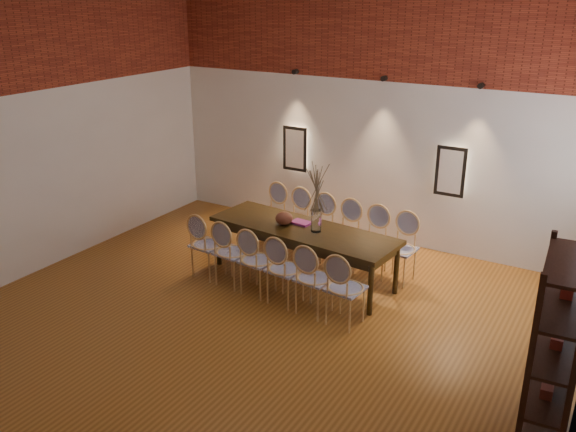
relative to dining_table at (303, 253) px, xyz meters
The scene contains 28 objects.
floor 1.67m from the dining_table, 85.50° to the right, with size 7.00×7.00×0.02m, color #945920.
wall_back 2.53m from the dining_table, 86.23° to the left, with size 7.00×0.10×4.00m, color silver.
wall_left 4.12m from the dining_table, 154.70° to the right, with size 0.10×7.00×4.00m, color silver.
brick_band_back 3.43m from the dining_table, 86.08° to the left, with size 7.00×0.02×1.50m, color maroon.
brick_band_left 4.70m from the dining_table, 154.24° to the right, with size 0.02×7.00×1.50m, color maroon.
niche_left 2.36m from the dining_table, 122.62° to the left, with size 0.36×0.06×0.66m, color #FFEAC6.
niche_right 2.50m from the dining_table, 52.07° to the left, with size 0.36×0.06×0.66m, color #FFEAC6.
spot_fixture_left 3.06m from the dining_table, 123.05° to the left, with size 0.08×0.08×0.10m, color black.
spot_fixture_mid 2.84m from the dining_table, 79.70° to the left, with size 0.08×0.08×0.10m, color black.
spot_fixture_right 3.31m from the dining_table, 46.21° to the left, with size 0.08×0.08×0.10m, color black.
dining_table is the anchor object (origin of this frame).
chair_near_a 1.31m from the dining_table, 152.88° to the right, with size 0.44×0.44×0.94m, color tan, non-canonical shape.
chair_near_b 0.97m from the dining_table, 138.66° to the right, with size 0.44×0.44×0.94m, color tan, non-canonical shape.
chair_near_c 0.75m from the dining_table, 112.84° to the right, with size 0.44×0.44×0.94m, color tan, non-canonical shape.
chair_near_d 0.75m from the dining_table, 78.09° to the right, with size 0.44×0.44×0.94m, color tan, non-canonical shape.
chair_near_e 0.97m from the dining_table, 52.28° to the right, with size 0.44×0.44×0.94m, color tan, non-canonical shape.
chair_near_f 1.31m from the dining_table, 38.05° to the right, with size 0.44×0.44×0.94m, color tan, non-canonical shape.
chair_far_a 1.31m from the dining_table, 141.95° to the left, with size 0.44×0.44×0.94m, color tan, non-canonical shape.
chair_far_b 0.97m from the dining_table, 127.72° to the left, with size 0.44×0.44×0.94m, color tan, non-canonical shape.
chair_far_c 0.75m from the dining_table, 101.91° to the left, with size 0.44×0.44×0.94m, color tan, non-canonical shape.
chair_far_d 0.75m from the dining_table, 67.16° to the left, with size 0.44×0.44×0.94m, color tan, non-canonical shape.
chair_far_e 0.97m from the dining_table, 41.34° to the left, with size 0.44×0.44×0.94m, color tan, non-canonical shape.
chair_far_f 1.31m from the dining_table, 27.12° to the left, with size 0.44×0.44×0.94m, color tan, non-canonical shape.
vase 0.57m from the dining_table, ahead, with size 0.14×0.14×0.30m, color silver.
dried_branches 1.00m from the dining_table, ahead, with size 0.50×0.50×0.70m, color brown, non-canonical shape.
bowl 0.55m from the dining_table, behind, with size 0.24×0.24×0.18m, color #5F2D1D.
book 0.42m from the dining_table, 129.20° to the left, with size 0.26×0.18×0.03m, color #8E2A77.
shelving_rack 3.85m from the dining_table, 26.74° to the right, with size 0.38×1.00×1.80m, color black, non-canonical shape.
Camera 1 is at (3.60, -5.06, 3.78)m, focal length 38.00 mm.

